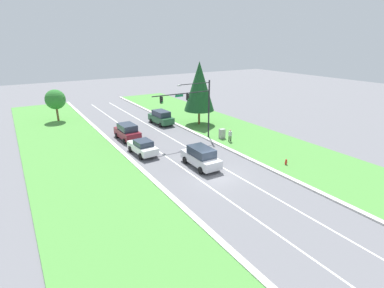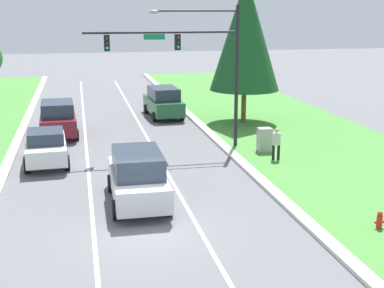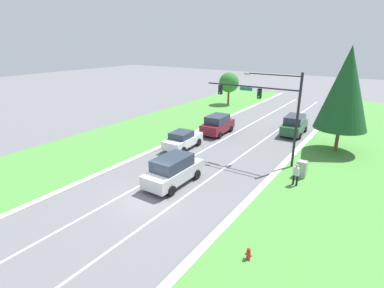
{
  "view_description": "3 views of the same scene",
  "coord_description": "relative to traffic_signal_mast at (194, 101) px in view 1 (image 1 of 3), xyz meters",
  "views": [
    {
      "loc": [
        -15.78,
        -21.37,
        12.61
      ],
      "look_at": [
        -0.35,
        3.77,
        2.22
      ],
      "focal_mm": 28.0,
      "sensor_mm": 36.0,
      "label": 1
    },
    {
      "loc": [
        -2.05,
        -17.23,
        7.4
      ],
      "look_at": [
        2.45,
        3.85,
        1.97
      ],
      "focal_mm": 50.0,
      "sensor_mm": 36.0,
      "label": 2
    },
    {
      "loc": [
        12.11,
        -12.96,
        9.96
      ],
      "look_at": [
        -0.11,
        5.25,
        2.28
      ],
      "focal_mm": 28.0,
      "sensor_mm": 36.0,
      "label": 3
    }
  ],
  "objects": [
    {
      "name": "grass_verge_right",
      "position": [
        6.96,
        -10.39,
        -5.09
      ],
      "size": [
        10.0,
        90.0,
        0.08
      ],
      "color": "#4C8E3D",
      "rests_on": "ground_plane"
    },
    {
      "name": "burgundy_suv",
      "position": [
        -7.29,
        4.77,
        -4.06
      ],
      "size": [
        2.38,
        4.7,
        2.1
      ],
      "rotation": [
        0.0,
        0.0,
        0.04
      ],
      "color": "maroon",
      "rests_on": "ground_plane"
    },
    {
      "name": "traffic_signal_mast",
      "position": [
        0.0,
        0.0,
        0.0
      ],
      "size": [
        8.16,
        0.41,
        7.65
      ],
      "color": "black",
      "rests_on": "ground_plane"
    },
    {
      "name": "curb_strip_right",
      "position": [
        1.71,
        -10.39,
        -5.06
      ],
      "size": [
        0.5,
        90.0,
        0.15
      ],
      "color": "beige",
      "rests_on": "ground_plane"
    },
    {
      "name": "forest_suv",
      "position": [
        -0.17,
        9.34,
        -4.06
      ],
      "size": [
        2.4,
        5.08,
        2.12
      ],
      "rotation": [
        0.0,
        0.0,
        0.06
      ],
      "color": "#235633",
      "rests_on": "ground_plane"
    },
    {
      "name": "conifer_near_right_tree",
      "position": [
        4.7,
        5.96,
        0.78
      ],
      "size": [
        4.55,
        4.55,
        9.56
      ],
      "color": "brown",
      "rests_on": "ground_plane"
    },
    {
      "name": "fire_hydrant",
      "position": [
        3.91,
        -12.18,
        -4.79
      ],
      "size": [
        0.34,
        0.2,
        0.7
      ],
      "color": "red",
      "rests_on": "ground_plane"
    },
    {
      "name": "lane_stripe_inner_right",
      "position": [
        -2.14,
        -10.39,
        -5.13
      ],
      "size": [
        0.14,
        81.0,
        0.01
      ],
      "color": "white",
      "rests_on": "ground_plane"
    },
    {
      "name": "oak_near_left_tree",
      "position": [
        -13.61,
        19.6,
        -1.6
      ],
      "size": [
        3.13,
        3.13,
        5.11
      ],
      "color": "brown",
      "rests_on": "ground_plane"
    },
    {
      "name": "ground_plane",
      "position": [
        -3.94,
        -10.39,
        -5.13
      ],
      "size": [
        160.0,
        160.0,
        0.0
      ],
      "primitive_type": "plane",
      "color": "slate"
    },
    {
      "name": "white_sedan",
      "position": [
        -7.69,
        -1.32,
        -4.24
      ],
      "size": [
        2.26,
        4.63,
        1.74
      ],
      "rotation": [
        0.0,
        0.0,
        0.05
      ],
      "color": "white",
      "rests_on": "ground_plane"
    },
    {
      "name": "silver_suv",
      "position": [
        -3.91,
        -7.76,
        -4.04
      ],
      "size": [
        2.22,
        5.03,
        2.12
      ],
      "rotation": [
        0.0,
        0.0,
        -0.01
      ],
      "color": "silver",
      "rests_on": "ground_plane"
    },
    {
      "name": "grass_verge_left",
      "position": [
        -14.84,
        -10.39,
        -5.09
      ],
      "size": [
        10.0,
        90.0,
        0.08
      ],
      "color": "#4C8E3D",
      "rests_on": "ground_plane"
    },
    {
      "name": "lane_stripe_inner_left",
      "position": [
        -5.74,
        -10.39,
        -5.13
      ],
      "size": [
        0.14,
        81.0,
        0.01
      ],
      "color": "white",
      "rests_on": "ground_plane"
    },
    {
      "name": "curb_strip_left",
      "position": [
        -9.59,
        -10.39,
        -5.06
      ],
      "size": [
        0.5,
        90.0,
        0.15
      ],
      "color": "beige",
      "rests_on": "ground_plane"
    },
    {
      "name": "pedestrian",
      "position": [
        3.54,
        -3.19,
        -4.19
      ],
      "size": [
        0.42,
        0.29,
        1.69
      ],
      "rotation": [
        0.0,
        0.0,
        2.94
      ],
      "color": "black",
      "rests_on": "ground_plane"
    },
    {
      "name": "utility_cabinet",
      "position": [
        3.52,
        -1.53,
        -4.46
      ],
      "size": [
        0.7,
        0.6,
        1.35
      ],
      "color": "#9E9E99",
      "rests_on": "ground_plane"
    }
  ]
}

